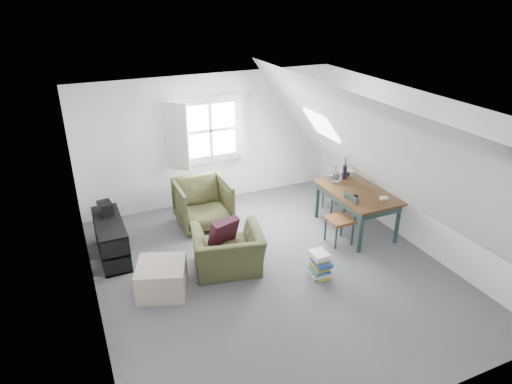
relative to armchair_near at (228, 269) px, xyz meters
name	(u,v)px	position (x,y,z in m)	size (l,w,h in m)	color
floor	(272,271)	(0.60, -0.31, 0.00)	(5.50, 5.50, 0.00)	#515156
ceiling	(275,109)	(0.60, -0.31, 2.50)	(5.50, 5.50, 0.00)	white
wall_back	(210,140)	(0.60, 2.44, 1.25)	(5.00, 5.00, 0.00)	white
wall_front	(407,316)	(0.60, -3.06, 1.25)	(5.00, 5.00, 0.00)	white
wall_left	(86,233)	(-1.90, -0.31, 1.25)	(5.50, 5.50, 0.00)	white
wall_right	(413,169)	(3.10, -0.31, 1.25)	(5.50, 5.50, 0.00)	white
slope_left	(161,180)	(-0.95, -0.31, 1.78)	(5.50, 5.50, 0.00)	white
slope_right	(368,146)	(2.15, -0.31, 1.78)	(5.50, 5.50, 0.00)	white
dormer_window	(211,131)	(0.60, 2.37, 1.45)	(1.71, 0.35, 1.30)	white
skylight	(322,125)	(2.15, 0.99, 1.75)	(0.55, 0.75, 0.04)	white
armchair_near	(228,269)	(0.00, 0.00, 0.00)	(1.02, 0.89, 0.66)	#3F4123
armchair_far	(204,224)	(0.11, 1.50, 0.00)	(0.90, 0.93, 0.84)	#3F4123
throw_pillow	(224,232)	(0.00, 0.15, 0.58)	(0.44, 0.13, 0.44)	#380F1E
ottoman	(162,278)	(-1.03, -0.12, 0.22)	(0.66, 0.66, 0.44)	tan
dining_table	(357,196)	(2.48, 0.27, 0.65)	(0.89, 1.49, 0.74)	#341F0F
demijohn	(336,176)	(2.33, 0.72, 0.86)	(0.21, 0.21, 0.29)	silver
vase_twigs	(345,171)	(2.58, 0.82, 0.88)	(0.08, 0.09, 0.62)	black
cup	(355,201)	(2.23, -0.03, 0.74)	(0.09, 0.09, 0.09)	black
paper_box	(384,198)	(2.68, -0.18, 0.76)	(0.12, 0.08, 0.04)	white
dining_chair_far	(336,190)	(2.58, 1.04, 0.43)	(0.38, 0.38, 0.82)	brown
dining_chair_near	(342,218)	(2.02, 0.00, 0.44)	(0.40, 0.40, 0.85)	brown
media_shelf	(112,241)	(-1.54, 1.08, 0.28)	(0.41, 1.22, 0.63)	black
electronics_box	(105,209)	(-1.54, 1.37, 0.72)	(0.20, 0.28, 0.22)	black
magazine_stack	(320,265)	(1.18, -0.71, 0.20)	(0.30, 0.36, 0.40)	#B29933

